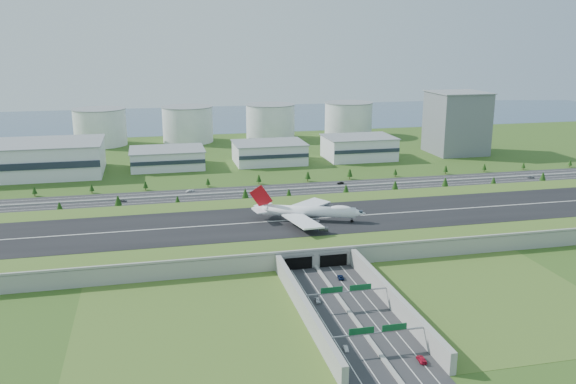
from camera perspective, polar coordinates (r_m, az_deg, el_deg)
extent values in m
plane|color=#2E5219|center=(334.34, 0.33, -3.99)|extent=(1200.00, 1200.00, 0.00)
cube|color=gray|center=(333.08, 0.34, -3.34)|extent=(520.00, 100.00, 8.00)
cube|color=#466623|center=(331.84, 0.34, -2.67)|extent=(520.00, 100.00, 0.16)
cube|color=black|center=(331.80, 0.34, -2.64)|extent=(520.00, 58.00, 0.12)
cube|color=silver|center=(331.78, 0.34, -2.63)|extent=(520.00, 0.90, 0.02)
cube|color=gray|center=(286.34, 2.60, -5.44)|extent=(520.00, 1.20, 1.20)
cube|color=#28282B|center=(236.69, 6.56, -12.28)|extent=(34.00, 120.00, 0.12)
cube|color=gray|center=(236.52, 6.57, -12.20)|extent=(1.60, 120.00, 0.90)
cube|color=gray|center=(238.66, 1.58, -10.89)|extent=(2.40, 100.00, 8.00)
cube|color=gray|center=(249.46, 9.83, -9.94)|extent=(2.40, 100.00, 8.00)
cube|color=black|center=(285.49, 0.98, -6.64)|extent=(13.00, 1.20, 6.00)
cube|color=black|center=(289.77, 4.26, -6.36)|extent=(13.00, 1.20, 6.00)
cylinder|color=gray|center=(243.08, 1.10, -10.52)|extent=(0.70, 0.70, 7.00)
cylinder|color=gray|center=(254.15, 9.56, -9.57)|extent=(0.70, 0.70, 7.00)
cube|color=gray|center=(246.43, 5.45, -9.28)|extent=(38.00, 0.50, 0.50)
cube|color=#0C4C23|center=(244.07, 4.11, -9.13)|extent=(9.00, 0.30, 2.40)
cube|color=#0C4C23|center=(247.61, 6.80, -8.84)|extent=(9.00, 0.30, 2.40)
cylinder|color=gray|center=(213.01, 3.44, -14.41)|extent=(0.70, 0.70, 7.00)
cylinder|color=gray|center=(225.56, 13.00, -13.04)|extent=(0.70, 0.70, 7.00)
cube|color=gray|center=(216.83, 8.40, -12.89)|extent=(38.00, 0.50, 0.50)
cube|color=#0C4C23|center=(214.17, 6.89, -12.78)|extent=(9.00, 0.30, 2.40)
cube|color=#0C4C23|center=(218.19, 9.93, -12.36)|extent=(9.00, 0.30, 2.40)
cube|color=#28282B|center=(423.54, -2.60, 0.03)|extent=(560.00, 36.00, 0.12)
cylinder|color=#3D2819|center=(399.85, -20.57, -1.63)|extent=(0.50, 0.50, 2.35)
cone|color=#0F340E|center=(399.07, -20.60, -1.22)|extent=(3.66, 3.66, 4.70)
cylinder|color=#3D2819|center=(396.31, -15.58, -1.32)|extent=(0.50, 0.50, 2.99)
cone|color=#0F340E|center=(395.31, -15.62, -0.79)|extent=(4.66, 4.66, 5.99)
cylinder|color=#3D2819|center=(396.07, -10.29, -1.08)|extent=(0.50, 0.50, 2.14)
cone|color=#0F340E|center=(395.35, -10.30, -0.70)|extent=(3.32, 3.32, 4.27)
cylinder|color=#3D2819|center=(399.98, -4.02, -0.66)|extent=(0.50, 0.50, 2.93)
cone|color=#0F340E|center=(399.01, -4.03, -0.14)|extent=(4.56, 4.56, 5.87)
cylinder|color=#3D2819|center=(405.37, 0.07, -0.46)|extent=(0.50, 0.50, 2.32)
cone|color=#0F340E|center=(404.60, 0.07, -0.06)|extent=(3.61, 3.61, 4.64)
cylinder|color=#3D2819|center=(415.79, 5.44, -0.12)|extent=(0.50, 0.50, 2.58)
cone|color=#0F340E|center=(414.96, 5.45, 0.32)|extent=(4.01, 4.01, 5.16)
cylinder|color=#3D2819|center=(428.01, 9.97, 0.17)|extent=(0.50, 0.50, 2.84)
cone|color=#0F340E|center=(427.13, 9.99, 0.64)|extent=(4.41, 4.41, 5.67)
cylinder|color=#3D2819|center=(443.74, 14.47, 0.44)|extent=(0.50, 0.50, 2.94)
cone|color=#0F340E|center=(442.86, 14.50, 0.91)|extent=(4.57, 4.57, 5.88)
cylinder|color=#3D2819|center=(462.19, 18.65, 0.65)|extent=(0.50, 0.50, 2.39)
cone|color=#0F340E|center=(461.50, 18.68, 1.02)|extent=(3.72, 3.72, 4.78)
cylinder|color=#3D2819|center=(483.97, 22.70, 0.92)|extent=(0.50, 0.50, 2.93)
cone|color=#0F340E|center=(483.16, 22.74, 1.35)|extent=(4.55, 4.55, 5.85)
cylinder|color=#3D2819|center=(445.31, -22.61, -0.23)|extent=(0.50, 0.50, 2.30)
cone|color=#0F340E|center=(444.62, -22.65, 0.14)|extent=(3.58, 3.58, 4.60)
cylinder|color=#3D2819|center=(440.31, -17.87, 0.03)|extent=(0.50, 0.50, 2.21)
cone|color=#0F340E|center=(439.64, -17.90, 0.39)|extent=(3.44, 3.44, 4.42)
cylinder|color=#3D2819|center=(438.38, -13.18, 0.31)|extent=(0.50, 0.50, 2.30)
cone|color=#0F340E|center=(437.68, -13.20, 0.68)|extent=(3.57, 3.57, 4.59)
cylinder|color=#3D2819|center=(440.02, -7.49, 0.62)|extent=(0.50, 0.50, 2.25)
cone|color=#0F340E|center=(439.34, -7.51, 0.98)|extent=(3.50, 3.50, 4.49)
cylinder|color=#3D2819|center=(444.74, -2.74, 0.90)|extent=(0.50, 0.50, 2.48)
cone|color=#0F340E|center=(444.00, -2.75, 1.30)|extent=(3.87, 3.87, 4.97)
cylinder|color=#3D2819|center=(452.43, 1.86, 1.16)|extent=(0.50, 0.50, 2.69)
cone|color=#0F340E|center=(451.64, 1.86, 1.58)|extent=(4.18, 4.18, 5.38)
cylinder|color=#3D2819|center=(461.61, 5.79, 1.37)|extent=(0.50, 0.50, 2.79)
cone|color=#0F340E|center=(460.80, 5.80, 1.80)|extent=(4.34, 4.34, 5.58)
cylinder|color=#3D2819|center=(474.50, 10.00, 1.54)|extent=(0.50, 0.50, 2.12)
cone|color=#0F340E|center=(473.90, 10.01, 1.86)|extent=(3.30, 3.30, 4.24)
cylinder|color=#3D2819|center=(492.08, 14.52, 1.78)|extent=(0.50, 0.50, 2.36)
cone|color=#0F340E|center=(491.44, 14.54, 2.12)|extent=(3.67, 3.67, 4.72)
cylinder|color=#3D2819|center=(508.16, 17.88, 1.93)|extent=(0.50, 0.50, 2.29)
cone|color=#0F340E|center=(507.56, 17.90, 2.25)|extent=(3.56, 3.56, 4.57)
cylinder|color=#3D2819|center=(526.67, 21.15, 2.06)|extent=(0.50, 0.50, 2.03)
cone|color=#0F340E|center=(526.15, 21.17, 2.34)|extent=(3.16, 3.16, 4.06)
cylinder|color=#3D2819|center=(551.67, 24.87, 2.23)|extent=(0.50, 0.50, 2.12)
cone|color=#0F340E|center=(551.16, 24.90, 2.50)|extent=(3.29, 3.29, 4.24)
cube|color=silver|center=(511.73, -23.64, 2.79)|extent=(120.00, 60.00, 25.00)
cube|color=silver|center=(508.36, -11.23, 3.10)|extent=(58.00, 42.00, 15.00)
cube|color=silver|center=(517.27, -1.77, 3.69)|extent=(58.00, 42.00, 17.00)
cube|color=silver|center=(537.92, 6.64, 4.13)|extent=(58.00, 42.00, 19.00)
cube|color=slate|center=(577.86, 15.50, 6.23)|extent=(46.00, 46.00, 55.00)
cylinder|color=silver|center=(626.63, -17.17, 5.81)|extent=(50.00, 50.00, 35.00)
cylinder|color=silver|center=(625.94, -9.36, 6.25)|extent=(50.00, 50.00, 35.00)
cylinder|color=silver|center=(636.70, -1.66, 6.58)|extent=(50.00, 50.00, 35.00)
cylinder|color=silver|center=(658.35, 5.67, 6.78)|extent=(50.00, 50.00, 35.00)
cube|color=#364D68|center=(798.89, -7.60, 6.85)|extent=(1200.00, 260.00, 0.06)
cylinder|color=white|center=(329.57, 1.97, -1.81)|extent=(49.37, 22.84, 5.77)
cone|color=white|center=(328.29, 6.67, -1.97)|extent=(8.76, 7.90, 5.77)
cone|color=white|center=(332.94, -2.67, -1.58)|extent=(10.45, 8.53, 5.77)
ellipsoid|color=white|center=(327.91, 4.96, -1.57)|extent=(13.09, 8.46, 3.55)
cube|color=white|center=(315.41, 1.37, -2.74)|extent=(17.03, 28.87, 1.42)
cube|color=white|center=(344.63, 1.91, -1.23)|extent=(28.56, 25.86, 1.42)
cylinder|color=#38383D|center=(319.75, 2.55, -2.88)|extent=(5.33, 4.16, 2.70)
cylinder|color=#38383D|center=(309.97, 3.36, -3.46)|extent=(5.33, 4.16, 2.70)
cylinder|color=#38383D|center=(340.38, 2.85, -1.79)|extent=(5.33, 4.16, 2.70)
cylinder|color=#38383D|center=(349.54, 3.84, -1.36)|extent=(5.33, 4.16, 2.70)
cube|color=white|center=(327.05, -2.70, -1.75)|extent=(7.02, 10.69, 0.54)
cube|color=white|center=(338.14, -2.35, -1.20)|extent=(11.08, 10.50, 0.54)
cube|color=#B10C15|center=(330.94, -2.53, -0.45)|extent=(12.34, 5.20, 13.51)
cylinder|color=black|center=(329.71, 6.00, -2.74)|extent=(1.71, 0.63, 1.71)
cylinder|color=black|center=(328.54, 1.28, -2.72)|extent=(1.71, 0.63, 1.71)
cylinder|color=black|center=(334.02, 1.39, -2.43)|extent=(1.71, 0.63, 1.71)
cylinder|color=black|center=(329.12, 0.35, -2.69)|extent=(1.71, 0.63, 1.71)
cylinder|color=black|center=(334.59, 0.47, -2.40)|extent=(1.71, 0.63, 1.71)
imported|color=#BABCC0|center=(253.31, 2.78, -10.08)|extent=(2.37, 5.13, 1.70)
imported|color=silver|center=(219.30, 5.44, -14.36)|extent=(1.76, 4.11, 1.32)
imported|color=#0C193D|center=(276.63, 4.95, -7.94)|extent=(3.20, 5.79, 1.53)
imported|color=#B7102B|center=(216.42, 12.38, -15.03)|extent=(2.82, 5.95, 1.68)
imported|color=#505155|center=(411.67, -15.21, -0.78)|extent=(5.45, 3.72, 1.72)
imported|color=black|center=(445.68, 4.93, 0.85)|extent=(5.12, 2.04, 1.66)
imported|color=#A7A6AA|center=(497.73, 21.77, 1.30)|extent=(5.69, 3.45, 1.48)
imported|color=white|center=(427.78, -9.19, 0.12)|extent=(5.71, 3.10, 1.57)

